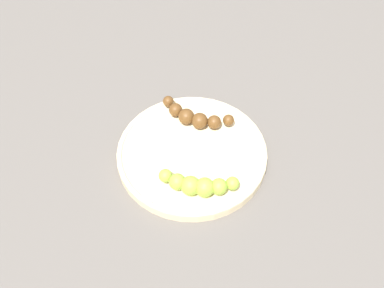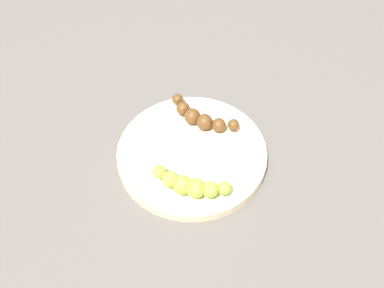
# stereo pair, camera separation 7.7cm
# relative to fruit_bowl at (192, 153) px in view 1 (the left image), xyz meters

# --- Properties ---
(ground_plane) EXTENTS (2.40, 2.40, 0.00)m
(ground_plane) POSITION_rel_fruit_bowl_xyz_m (0.00, 0.00, -0.01)
(ground_plane) COLOR #56514C
(fruit_bowl) EXTENTS (0.28, 0.28, 0.02)m
(fruit_bowl) POSITION_rel_fruit_bowl_xyz_m (0.00, 0.00, 0.00)
(fruit_bowl) COLOR beige
(fruit_bowl) RESTS_ON ground_plane
(banana_overripe) EXTENTS (0.07, 0.14, 0.03)m
(banana_overripe) POSITION_rel_fruit_bowl_xyz_m (0.07, 0.00, 0.02)
(banana_overripe) COLOR #593819
(banana_overripe) RESTS_ON fruit_bowl
(banana_green) EXTENTS (0.04, 0.14, 0.03)m
(banana_green) POSITION_rel_fruit_bowl_xyz_m (-0.09, -0.02, 0.02)
(banana_green) COLOR #8CAD38
(banana_green) RESTS_ON fruit_bowl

